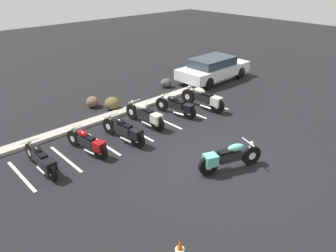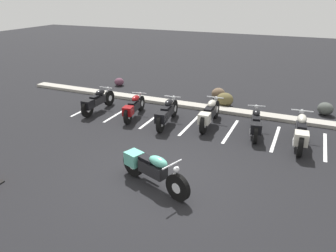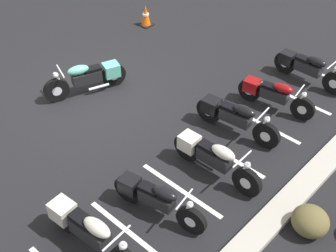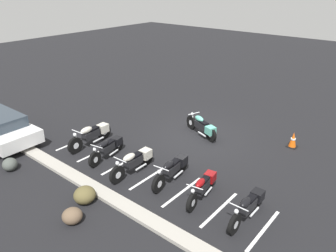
% 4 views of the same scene
% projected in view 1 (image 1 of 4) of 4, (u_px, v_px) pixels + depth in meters
% --- Properties ---
extents(ground, '(60.00, 60.00, 0.00)m').
position_uv_depth(ground, '(221.00, 166.00, 10.30)').
color(ground, black).
extents(motorcycle_teal_featured, '(2.07, 0.97, 0.85)m').
position_uv_depth(motorcycle_teal_featured, '(228.00, 157.00, 9.90)').
color(motorcycle_teal_featured, black).
rests_on(motorcycle_teal_featured, ground).
extents(parked_bike_0, '(0.58, 2.06, 0.81)m').
position_uv_depth(parked_bike_0, '(41.00, 159.00, 9.85)').
color(parked_bike_0, black).
rests_on(parked_bike_0, ground).
extents(parked_bike_1, '(0.65, 1.97, 0.78)m').
position_uv_depth(parked_bike_1, '(88.00, 142.00, 10.83)').
color(parked_bike_1, black).
rests_on(parked_bike_1, ground).
extents(parked_bike_2, '(0.63, 2.14, 0.84)m').
position_uv_depth(parked_bike_2, '(125.00, 130.00, 11.56)').
color(parked_bike_2, black).
rests_on(parked_bike_2, ground).
extents(parked_bike_3, '(0.61, 2.18, 0.86)m').
position_uv_depth(parked_bike_3, '(146.00, 115.00, 12.72)').
color(parked_bike_3, black).
rests_on(parked_bike_3, ground).
extents(parked_bike_4, '(0.70, 2.01, 0.80)m').
position_uv_depth(parked_bike_4, '(177.00, 106.00, 13.61)').
color(parked_bike_4, black).
rests_on(parked_bike_4, ground).
extents(parked_bike_5, '(0.64, 2.29, 0.90)m').
position_uv_depth(parked_bike_5, '(204.00, 99.00, 14.23)').
color(parked_bike_5, black).
rests_on(parked_bike_5, ground).
extents(car_white, '(4.32, 1.86, 1.29)m').
position_uv_depth(car_white, '(213.00, 68.00, 17.77)').
color(car_white, black).
rests_on(car_white, ground).
extents(concrete_curb, '(18.00, 0.50, 0.12)m').
position_uv_depth(concrete_curb, '(120.00, 113.00, 13.91)').
color(concrete_curb, '#A8A399').
rests_on(concrete_curb, ground).
extents(landscape_rock_0, '(0.77, 0.76, 0.47)m').
position_uv_depth(landscape_rock_0, '(166.00, 83.00, 16.92)').
color(landscape_rock_0, '#494E49').
rests_on(landscape_rock_0, ground).
extents(landscape_rock_1, '(0.79, 0.80, 0.48)m').
position_uv_depth(landscape_rock_1, '(93.00, 102.00, 14.52)').
color(landscape_rock_1, brown).
rests_on(landscape_rock_1, ground).
extents(landscape_rock_3, '(0.73, 0.75, 0.55)m').
position_uv_depth(landscape_rock_3, '(112.00, 103.00, 14.27)').
color(landscape_rock_3, brown).
rests_on(landscape_rock_3, ground).
extents(traffic_cone, '(0.40, 0.40, 0.67)m').
position_uv_depth(traffic_cone, '(180.00, 252.00, 6.79)').
color(traffic_cone, black).
rests_on(traffic_cone, ground).
extents(stall_line_0, '(0.10, 2.10, 0.00)m').
position_uv_depth(stall_line_0, '(21.00, 176.00, 9.80)').
color(stall_line_0, white).
rests_on(stall_line_0, ground).
extents(stall_line_1, '(0.10, 2.10, 0.00)m').
position_uv_depth(stall_line_1, '(66.00, 159.00, 10.68)').
color(stall_line_1, white).
rests_on(stall_line_1, ground).
extents(stall_line_2, '(0.10, 2.10, 0.00)m').
position_uv_depth(stall_line_2, '(103.00, 144.00, 11.56)').
color(stall_line_2, white).
rests_on(stall_line_2, ground).
extents(stall_line_3, '(0.10, 2.10, 0.00)m').
position_uv_depth(stall_line_3, '(136.00, 132.00, 12.44)').
color(stall_line_3, white).
rests_on(stall_line_3, ground).
extents(stall_line_4, '(0.10, 2.10, 0.00)m').
position_uv_depth(stall_line_4, '(164.00, 121.00, 13.32)').
color(stall_line_4, white).
rests_on(stall_line_4, ground).
extents(stall_line_5, '(0.10, 2.10, 0.00)m').
position_uv_depth(stall_line_5, '(188.00, 111.00, 14.20)').
color(stall_line_5, white).
rests_on(stall_line_5, ground).
extents(stall_line_6, '(0.10, 2.10, 0.00)m').
position_uv_depth(stall_line_6, '(210.00, 103.00, 15.08)').
color(stall_line_6, white).
rests_on(stall_line_6, ground).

